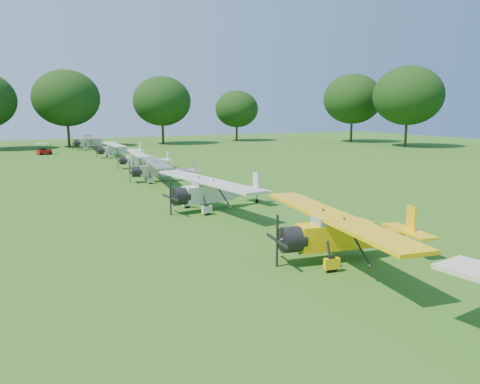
{
  "coord_description": "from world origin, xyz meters",
  "views": [
    {
      "loc": [
        -11.69,
        -27.66,
        6.38
      ],
      "look_at": [
        0.79,
        -2.64,
        1.4
      ],
      "focal_mm": 35.0,
      "sensor_mm": 36.0,
      "label": 1
    }
  ],
  "objects_px": {
    "aircraft_2": "(346,230)",
    "aircraft_5": "(143,158)",
    "aircraft_7": "(94,141)",
    "golf_cart": "(44,151)",
    "aircraft_6": "(118,149)",
    "aircraft_4": "(162,169)",
    "aircraft_3": "(215,190)"
  },
  "relations": [
    {
      "from": "aircraft_7",
      "to": "golf_cart",
      "type": "height_order",
      "value": "aircraft_7"
    },
    {
      "from": "aircraft_7",
      "to": "aircraft_3",
      "type": "bearing_deg",
      "value": -85.91
    },
    {
      "from": "aircraft_2",
      "to": "aircraft_4",
      "type": "relative_size",
      "value": 1.12
    },
    {
      "from": "golf_cart",
      "to": "aircraft_3",
      "type": "bearing_deg",
      "value": -102.74
    },
    {
      "from": "aircraft_3",
      "to": "aircraft_7",
      "type": "relative_size",
      "value": 0.95
    },
    {
      "from": "aircraft_2",
      "to": "aircraft_5",
      "type": "distance_m",
      "value": 35.03
    },
    {
      "from": "aircraft_3",
      "to": "aircraft_4",
      "type": "distance_m",
      "value": 12.86
    },
    {
      "from": "golf_cart",
      "to": "aircraft_7",
      "type": "bearing_deg",
      "value": 12.93
    },
    {
      "from": "aircraft_2",
      "to": "golf_cart",
      "type": "relative_size",
      "value": 5.21
    },
    {
      "from": "aircraft_5",
      "to": "golf_cart",
      "type": "distance_m",
      "value": 22.78
    },
    {
      "from": "aircraft_4",
      "to": "aircraft_5",
      "type": "bearing_deg",
      "value": 92.02
    },
    {
      "from": "aircraft_3",
      "to": "aircraft_4",
      "type": "xyz_separation_m",
      "value": [
        0.47,
        12.85,
        -0.13
      ]
    },
    {
      "from": "aircraft_4",
      "to": "aircraft_5",
      "type": "xyz_separation_m",
      "value": [
        0.98,
        10.25,
        -0.07
      ]
    },
    {
      "from": "aircraft_3",
      "to": "aircraft_4",
      "type": "bearing_deg",
      "value": 79.98
    },
    {
      "from": "aircraft_3",
      "to": "aircraft_5",
      "type": "relative_size",
      "value": 1.19
    },
    {
      "from": "aircraft_2",
      "to": "aircraft_5",
      "type": "height_order",
      "value": "aircraft_2"
    },
    {
      "from": "aircraft_2",
      "to": "aircraft_4",
      "type": "xyz_separation_m",
      "value": [
        -0.45,
        24.77,
        -0.13
      ]
    },
    {
      "from": "aircraft_5",
      "to": "aircraft_7",
      "type": "xyz_separation_m",
      "value": [
        -0.68,
        26.59,
        0.27
      ]
    },
    {
      "from": "aircraft_2",
      "to": "aircraft_4",
      "type": "distance_m",
      "value": 24.78
    },
    {
      "from": "golf_cart",
      "to": "aircraft_4",
      "type": "bearing_deg",
      "value": -98.28
    },
    {
      "from": "aircraft_2",
      "to": "aircraft_3",
      "type": "bearing_deg",
      "value": 103.02
    },
    {
      "from": "aircraft_6",
      "to": "aircraft_4",
      "type": "bearing_deg",
      "value": -93.29
    },
    {
      "from": "aircraft_2",
      "to": "aircraft_5",
      "type": "relative_size",
      "value": 1.2
    },
    {
      "from": "aircraft_3",
      "to": "aircraft_4",
      "type": "relative_size",
      "value": 1.11
    },
    {
      "from": "aircraft_4",
      "to": "aircraft_6",
      "type": "height_order",
      "value": "aircraft_6"
    },
    {
      "from": "aircraft_3",
      "to": "aircraft_5",
      "type": "height_order",
      "value": "aircraft_3"
    },
    {
      "from": "aircraft_2",
      "to": "aircraft_3",
      "type": "xyz_separation_m",
      "value": [
        -0.92,
        11.92,
        -0.01
      ]
    },
    {
      "from": "aircraft_7",
      "to": "aircraft_6",
      "type": "bearing_deg",
      "value": -81.83
    },
    {
      "from": "aircraft_6",
      "to": "golf_cart",
      "type": "distance_m",
      "value": 12.0
    },
    {
      "from": "aircraft_5",
      "to": "aircraft_6",
      "type": "distance_m",
      "value": 12.82
    },
    {
      "from": "aircraft_5",
      "to": "golf_cart",
      "type": "relative_size",
      "value": 4.35
    },
    {
      "from": "aircraft_7",
      "to": "aircraft_5",
      "type": "bearing_deg",
      "value": -83.55
    }
  ]
}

